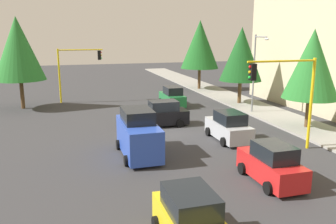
# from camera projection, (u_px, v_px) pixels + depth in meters

# --- Properties ---
(ground_plane) EXTENTS (120.00, 120.00, 0.00)m
(ground_plane) POSITION_uv_depth(u_px,v_px,m) (167.00, 132.00, 25.92)
(ground_plane) COLOR #353538
(sidewalk_kerb) EXTENTS (80.00, 4.00, 0.15)m
(sidewalk_kerb) POSITION_uv_depth(u_px,v_px,m) (259.00, 109.00, 33.47)
(sidewalk_kerb) COLOR gray
(sidewalk_kerb) RESTS_ON ground
(lane_arrow_near) EXTENTS (2.40, 1.10, 1.10)m
(lane_arrow_near) POSITION_uv_depth(u_px,v_px,m) (175.00, 213.00, 14.32)
(lane_arrow_near) COLOR silver
(lane_arrow_near) RESTS_ON ground
(traffic_signal_far_right) EXTENTS (0.36, 4.59, 5.58)m
(traffic_signal_far_right) POSITION_uv_depth(u_px,v_px,m) (77.00, 64.00, 36.61)
(traffic_signal_far_right) COLOR yellow
(traffic_signal_far_right) RESTS_ON ground
(traffic_signal_near_left) EXTENTS (0.36, 4.59, 5.68)m
(traffic_signal_near_left) POSITION_uv_depth(u_px,v_px,m) (287.00, 86.00, 20.99)
(traffic_signal_near_left) COLOR yellow
(traffic_signal_near_left) RESTS_ON ground
(street_lamp_curbside) EXTENTS (2.15, 0.28, 7.00)m
(street_lamp_curbside) POSITION_uv_depth(u_px,v_px,m) (256.00, 65.00, 30.88)
(street_lamp_curbside) COLOR slate
(street_lamp_curbside) RESTS_ON ground
(tree_roadside_far) EXTENTS (4.74, 4.74, 8.70)m
(tree_roadside_far) POSITION_uv_depth(u_px,v_px,m) (200.00, 44.00, 44.14)
(tree_roadside_far) COLOR brown
(tree_roadside_far) RESTS_ON ground
(tree_roadside_near) EXTENTS (4.08, 4.08, 7.44)m
(tree_roadside_near) POSITION_uv_depth(u_px,v_px,m) (312.00, 64.00, 25.86)
(tree_roadside_near) COLOR brown
(tree_roadside_near) RESTS_ON ground
(tree_roadside_mid) EXTENTS (4.22, 4.22, 7.72)m
(tree_roadside_mid) POSITION_uv_depth(u_px,v_px,m) (241.00, 54.00, 35.05)
(tree_roadside_mid) COLOR brown
(tree_roadside_mid) RESTS_ON ground
(tree_opposite_side) EXTENTS (4.73, 4.73, 8.68)m
(tree_opposite_side) POSITION_uv_depth(u_px,v_px,m) (18.00, 49.00, 32.90)
(tree_opposite_side) COLOR brown
(tree_opposite_side) RESTS_ON ground
(delivery_van_blue) EXTENTS (4.80, 2.22, 2.77)m
(delivery_van_blue) POSITION_uv_depth(u_px,v_px,m) (138.00, 134.00, 20.79)
(delivery_van_blue) COLOR blue
(delivery_van_blue) RESTS_ON ground
(car_green) EXTENTS (4.01, 2.00, 1.98)m
(car_green) POSITION_uv_depth(u_px,v_px,m) (172.00, 97.00, 35.02)
(car_green) COLOR #1E7238
(car_green) RESTS_ON ground
(car_yellow) EXTENTS (4.13, 2.06, 1.98)m
(car_yellow) POSITION_uv_depth(u_px,v_px,m) (192.00, 223.00, 11.86)
(car_yellow) COLOR yellow
(car_yellow) RESTS_ON ground
(car_black) EXTENTS (2.12, 4.13, 1.98)m
(car_black) POSITION_uv_depth(u_px,v_px,m) (162.00, 114.00, 27.64)
(car_black) COLOR black
(car_black) RESTS_ON ground
(car_silver) EXTENTS (4.09, 2.08, 1.98)m
(car_silver) POSITION_uv_depth(u_px,v_px,m) (229.00, 127.00, 23.91)
(car_silver) COLOR #B2B5BA
(car_silver) RESTS_ON ground
(car_red) EXTENTS (3.97, 1.96, 1.98)m
(car_red) POSITION_uv_depth(u_px,v_px,m) (271.00, 164.00, 17.11)
(car_red) COLOR red
(car_red) RESTS_ON ground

